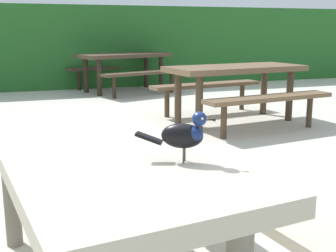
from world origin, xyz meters
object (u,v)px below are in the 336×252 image
object	(u,v)px
picnic_table_mid_left	(124,63)
picnic_table_foreground	(94,182)
bird_grackle	(185,134)
picnic_table_mid_right	(235,80)

from	to	relation	value
picnic_table_mid_left	picnic_table_foreground	bearing A→B (deg)	-104.93
picnic_table_foreground	picnic_table_mid_left	distance (m)	6.94
bird_grackle	picnic_table_mid_right	bearing A→B (deg)	59.71
bird_grackle	picnic_table_mid_left	bearing A→B (deg)	77.87
bird_grackle	picnic_table_mid_left	size ratio (longest dim) A/B	0.12
bird_grackle	picnic_table_mid_right	world-z (taller)	bird_grackle
picnic_table_foreground	picnic_table_mid_left	size ratio (longest dim) A/B	0.89
picnic_table_mid_right	picnic_table_foreground	bearing A→B (deg)	-126.31
picnic_table_foreground	picnic_table_mid_right	world-z (taller)	same
bird_grackle	picnic_table_mid_right	xyz separation A→B (m)	(2.18, 3.73, -0.29)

